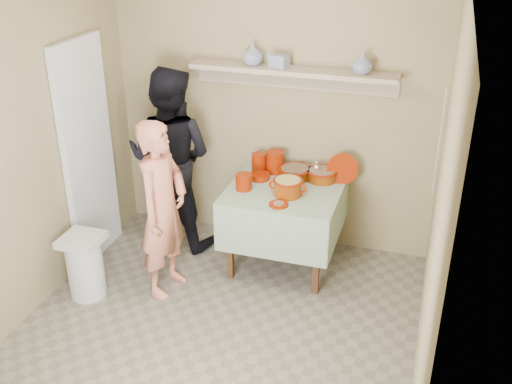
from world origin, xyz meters
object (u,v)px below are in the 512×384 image
at_px(person_helper, 170,159).
at_px(cazuela_rice, 288,186).
at_px(person_cook, 163,209).
at_px(serving_table, 285,200).
at_px(trash_bin, 85,266).

relative_size(person_helper, cazuela_rice, 5.23).
relative_size(person_cook, serving_table, 1.56).
xyz_separation_m(person_helper, serving_table, (1.11, -0.07, -0.22)).
height_order(cazuela_rice, trash_bin, cazuela_rice).
height_order(person_helper, cazuela_rice, person_helper).
distance_m(serving_table, trash_bin, 1.78).
xyz_separation_m(person_cook, serving_table, (0.84, 0.68, -0.11)).
bearing_deg(cazuela_rice, trash_bin, -150.79).
relative_size(person_cook, cazuela_rice, 4.58).
bearing_deg(person_cook, serving_table, -44.92).
relative_size(cazuela_rice, trash_bin, 0.59).
relative_size(serving_table, trash_bin, 1.74).
height_order(person_helper, trash_bin, person_helper).
bearing_deg(person_cook, trash_bin, 122.11).
relative_size(person_cook, person_helper, 0.88).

